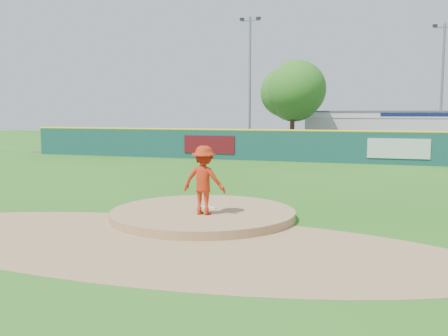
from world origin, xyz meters
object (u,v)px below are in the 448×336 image
(pitcher, at_px, (204,180))
(light_pole_left, at_px, (250,78))
(light_pole_right, at_px, (442,82))
(pool_building_grp, at_px, (399,130))
(deciduous_tree, at_px, (293,94))
(playground_slide, at_px, (138,141))
(van, at_px, (283,144))

(pitcher, distance_m, light_pole_left, 28.67)
(light_pole_left, relative_size, light_pole_right, 1.10)
(pitcher, height_order, pool_building_grp, pool_building_grp)
(light_pole_left, height_order, light_pole_right, light_pole_left)
(pitcher, distance_m, deciduous_tree, 25.88)
(playground_slide, distance_m, light_pole_left, 10.84)
(light_pole_left, bearing_deg, light_pole_right, 7.59)
(van, bearing_deg, pitcher, -176.77)
(van, distance_m, playground_slide, 12.28)
(van, height_order, light_pole_left, light_pole_left)
(van, distance_m, deciduous_tree, 3.99)
(pitcher, bearing_deg, deciduous_tree, -83.00)
(pitcher, relative_size, pool_building_grp, 0.13)
(van, relative_size, pool_building_grp, 0.29)
(playground_slide, xyz_separation_m, light_pole_left, (8.94, 3.08, 5.30))
(pool_building_grp, relative_size, playground_slide, 5.64)
(pitcher, height_order, playground_slide, pitcher)
(playground_slide, bearing_deg, light_pole_right, 11.98)
(pitcher, relative_size, van, 0.44)
(playground_slide, xyz_separation_m, deciduous_tree, (12.94, 1.08, 3.80))
(pitcher, relative_size, light_pole_left, 0.18)
(deciduous_tree, bearing_deg, light_pole_left, 153.43)
(light_pole_left, bearing_deg, pool_building_grp, 22.60)
(playground_slide, bearing_deg, pool_building_grp, 21.08)
(van, bearing_deg, pool_building_grp, -55.49)
(pitcher, distance_m, pool_building_grp, 33.07)
(pool_building_grp, relative_size, light_pole_right, 1.52)
(pitcher, height_order, light_pole_right, light_pole_right)
(deciduous_tree, xyz_separation_m, light_pole_right, (11.00, 4.00, 0.99))
(pitcher, relative_size, light_pole_right, 0.20)
(pool_building_grp, xyz_separation_m, deciduous_tree, (-8.00, -6.99, 2.89))
(deciduous_tree, height_order, light_pole_left, light_pole_left)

